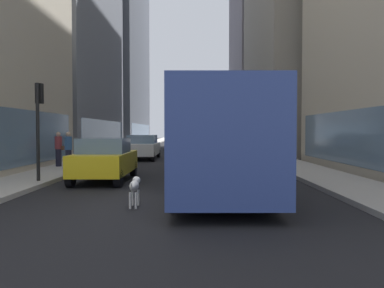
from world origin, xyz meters
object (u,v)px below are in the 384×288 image
object	(u,v)px
car_grey_wagon	(202,146)
car_yellow_taxi	(104,159)
car_white_van	(142,147)
dalmatian_dog	(134,186)
pedestrian_in_coat	(68,150)
transit_bus	(213,134)
traffic_light_near	(38,115)
pedestrian_with_handbag	(58,149)
car_blue_hatchback	(175,141)

from	to	relation	value
car_grey_wagon	car_yellow_taxi	bearing A→B (deg)	-107.20
car_white_van	dalmatian_dog	size ratio (longest dim) A/B	4.93
pedestrian_in_coat	car_grey_wagon	bearing A→B (deg)	54.74
transit_bus	traffic_light_near	world-z (taller)	traffic_light_near
car_grey_wagon	traffic_light_near	world-z (taller)	traffic_light_near
car_yellow_taxi	pedestrian_with_handbag	world-z (taller)	pedestrian_with_handbag
dalmatian_dog	pedestrian_with_handbag	distance (m)	10.56
transit_bus	car_yellow_taxi	world-z (taller)	transit_bus
pedestrian_with_handbag	traffic_light_near	xyz separation A→B (m)	(1.17, -5.34, 1.42)
transit_bus	dalmatian_dog	size ratio (longest dim) A/B	11.98
car_yellow_taxi	pedestrian_with_handbag	bearing A→B (deg)	126.59
dalmatian_dog	pedestrian_in_coat	distance (m)	9.56
car_yellow_taxi	dalmatian_dog	world-z (taller)	car_yellow_taxi
car_white_van	traffic_light_near	size ratio (longest dim) A/B	1.40
pedestrian_in_coat	traffic_light_near	size ratio (longest dim) A/B	0.50
pedestrian_with_handbag	car_blue_hatchback	bearing A→B (deg)	76.30
pedestrian_in_coat	car_yellow_taxi	bearing A→B (deg)	-55.15
car_white_van	transit_bus	bearing A→B (deg)	-71.95
traffic_light_near	car_blue_hatchback	bearing A→B (deg)	81.68
car_white_van	car_grey_wagon	world-z (taller)	same
traffic_light_near	pedestrian_in_coat	bearing A→B (deg)	95.57
car_white_van	pedestrian_in_coat	world-z (taller)	pedestrian_in_coat
car_yellow_taxi	car_grey_wagon	world-z (taller)	same
pedestrian_in_coat	traffic_light_near	world-z (taller)	traffic_light_near
car_grey_wagon	dalmatian_dog	distance (m)	17.88
car_grey_wagon	traffic_light_near	distance (m)	15.22
car_white_van	pedestrian_with_handbag	world-z (taller)	pedestrian_with_handbag
dalmatian_dog	car_blue_hatchback	bearing A→B (deg)	90.45
car_white_van	car_grey_wagon	distance (m)	4.41
car_white_van	car_yellow_taxi	bearing A→B (deg)	-90.00
car_grey_wagon	dalmatian_dog	world-z (taller)	car_grey_wagon
car_white_van	car_grey_wagon	size ratio (longest dim) A/B	1.20
car_blue_hatchback	dalmatian_dog	size ratio (longest dim) A/B	4.46
car_blue_hatchback	car_grey_wagon	distance (m)	11.71
traffic_light_near	dalmatian_dog	bearing A→B (deg)	-44.79
transit_bus	car_yellow_taxi	bearing A→B (deg)	163.23
transit_bus	car_white_van	bearing A→B (deg)	108.05
pedestrian_with_handbag	pedestrian_in_coat	bearing A→B (deg)	-45.95
transit_bus	dalmatian_dog	world-z (taller)	transit_bus
car_blue_hatchback	pedestrian_in_coat	bearing A→B (deg)	-101.32
transit_bus	traffic_light_near	bearing A→B (deg)	177.43
car_blue_hatchback	pedestrian_with_handbag	bearing A→B (deg)	-103.70
transit_bus	traffic_light_near	size ratio (longest dim) A/B	3.39
car_yellow_taxi	car_grey_wagon	distance (m)	13.52
car_blue_hatchback	car_grey_wagon	size ratio (longest dim) A/B	1.09
car_white_van	pedestrian_with_handbag	distance (m)	7.43
pedestrian_with_handbag	pedestrian_in_coat	xyz separation A→B (m)	(0.72, -0.75, -0.00)
transit_bus	car_blue_hatchback	distance (m)	25.72
car_blue_hatchback	traffic_light_near	world-z (taller)	traffic_light_near
transit_bus	car_white_van	size ratio (longest dim) A/B	2.43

